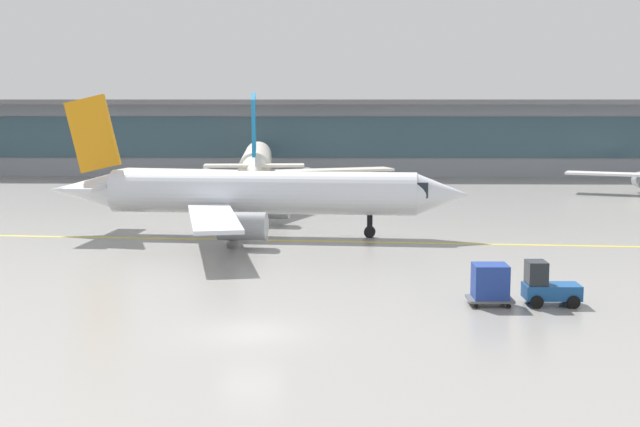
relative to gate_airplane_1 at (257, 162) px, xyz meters
The scene contains 7 objects.
ground_plane 56.41m from the gate_airplane_1, 85.07° to the right, with size 400.00×400.00×0.00m, color gray.
taxiway_centreline_stripe 32.24m from the gate_airplane_1, 84.36° to the right, with size 110.00×0.36×0.01m, color yellow.
terminal_concourse 22.55m from the gate_airplane_1, 77.55° to the left, with size 166.51×11.00×9.60m.
gate_airplane_1 is the anchor object (origin of this frame).
taxiing_regional_jet 30.03m from the gate_airplane_1, 84.71° to the right, with size 30.25×28.01×10.01m.
baggage_tug 54.07m from the gate_airplane_1, 70.19° to the right, with size 2.62×1.65×2.10m.
cargo_dolly_lead 53.25m from the gate_airplane_1, 72.92° to the right, with size 2.12×1.63×1.94m.
Camera 1 is at (3.56, -35.49, 9.63)m, focal length 49.40 mm.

